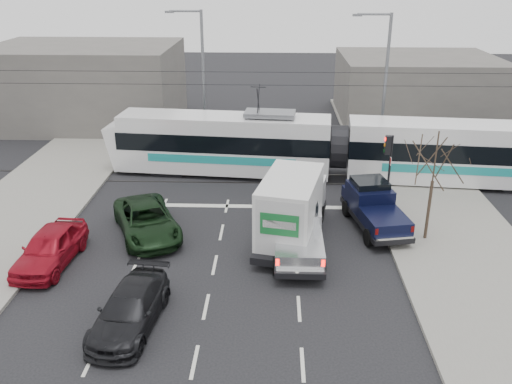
{
  "coord_description": "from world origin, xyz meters",
  "views": [
    {
      "loc": [
        0.72,
        -19.58,
        11.52
      ],
      "look_at": [
        -0.1,
        3.64,
        1.8
      ],
      "focal_mm": 38.0,
      "sensor_mm": 36.0,
      "label": 1
    }
  ],
  "objects_px": {
    "tram": "(338,148)",
    "green_car": "(147,220)",
    "silver_pickup": "(298,227)",
    "red_car": "(50,247)",
    "bare_tree": "(435,162)",
    "navy_pickup": "(373,206)",
    "street_lamp_near": "(383,79)",
    "street_lamp_far": "(200,72)",
    "traffic_signal": "(388,155)",
    "box_truck": "(292,208)",
    "dark_car": "(130,309)"
  },
  "relations": [
    {
      "from": "silver_pickup",
      "to": "box_truck",
      "type": "distance_m",
      "value": 0.98
    },
    {
      "from": "box_truck",
      "to": "green_car",
      "type": "distance_m",
      "value": 6.71
    },
    {
      "from": "street_lamp_far",
      "to": "box_truck",
      "type": "bearing_deg",
      "value": -67.23
    },
    {
      "from": "street_lamp_far",
      "to": "red_car",
      "type": "distance_m",
      "value": 17.26
    },
    {
      "from": "tram",
      "to": "navy_pickup",
      "type": "distance_m",
      "value": 6.42
    },
    {
      "from": "box_truck",
      "to": "green_car",
      "type": "relative_size",
      "value": 1.3
    },
    {
      "from": "bare_tree",
      "to": "navy_pickup",
      "type": "distance_m",
      "value": 3.8
    },
    {
      "from": "street_lamp_near",
      "to": "red_car",
      "type": "height_order",
      "value": "street_lamp_near"
    },
    {
      "from": "street_lamp_far",
      "to": "navy_pickup",
      "type": "relative_size",
      "value": 1.71
    },
    {
      "from": "street_lamp_near",
      "to": "street_lamp_far",
      "type": "xyz_separation_m",
      "value": [
        -11.5,
        2.0,
        0.0
      ]
    },
    {
      "from": "red_car",
      "to": "dark_car",
      "type": "height_order",
      "value": "red_car"
    },
    {
      "from": "traffic_signal",
      "to": "street_lamp_far",
      "type": "relative_size",
      "value": 0.4
    },
    {
      "from": "street_lamp_near",
      "to": "green_car",
      "type": "xyz_separation_m",
      "value": [
        -12.4,
        -11.35,
        -4.38
      ]
    },
    {
      "from": "traffic_signal",
      "to": "dark_car",
      "type": "relative_size",
      "value": 0.78
    },
    {
      "from": "bare_tree",
      "to": "street_lamp_far",
      "type": "bearing_deg",
      "value": 131.12
    },
    {
      "from": "bare_tree",
      "to": "street_lamp_far",
      "type": "xyz_separation_m",
      "value": [
        -11.79,
        13.5,
        1.32
      ]
    },
    {
      "from": "box_truck",
      "to": "tram",
      "type": "bearing_deg",
      "value": 82.83
    },
    {
      "from": "green_car",
      "to": "red_car",
      "type": "xyz_separation_m",
      "value": [
        -3.41,
        -2.79,
        0.04
      ]
    },
    {
      "from": "green_car",
      "to": "tram",
      "type": "bearing_deg",
      "value": 14.94
    },
    {
      "from": "box_truck",
      "to": "navy_pickup",
      "type": "xyz_separation_m",
      "value": [
        3.88,
        1.66,
        -0.57
      ]
    },
    {
      "from": "navy_pickup",
      "to": "red_car",
      "type": "distance_m",
      "value": 14.53
    },
    {
      "from": "street_lamp_near",
      "to": "silver_pickup",
      "type": "bearing_deg",
      "value": -113.91
    },
    {
      "from": "box_truck",
      "to": "navy_pickup",
      "type": "distance_m",
      "value": 4.26
    },
    {
      "from": "silver_pickup",
      "to": "navy_pickup",
      "type": "xyz_separation_m",
      "value": [
        3.64,
        2.42,
        -0.01
      ]
    },
    {
      "from": "traffic_signal",
      "to": "tram",
      "type": "bearing_deg",
      "value": 119.11
    },
    {
      "from": "navy_pickup",
      "to": "dark_car",
      "type": "bearing_deg",
      "value": -150.53
    },
    {
      "from": "tram",
      "to": "green_car",
      "type": "relative_size",
      "value": 4.92
    },
    {
      "from": "tram",
      "to": "silver_pickup",
      "type": "relative_size",
      "value": 4.44
    },
    {
      "from": "traffic_signal",
      "to": "navy_pickup",
      "type": "bearing_deg",
      "value": -112.25
    },
    {
      "from": "silver_pickup",
      "to": "dark_car",
      "type": "xyz_separation_m",
      "value": [
        -5.94,
        -5.75,
        -0.38
      ]
    },
    {
      "from": "traffic_signal",
      "to": "green_car",
      "type": "bearing_deg",
      "value": -161.59
    },
    {
      "from": "dark_car",
      "to": "box_truck",
      "type": "bearing_deg",
      "value": 54.82
    },
    {
      "from": "silver_pickup",
      "to": "navy_pickup",
      "type": "bearing_deg",
      "value": 33.94
    },
    {
      "from": "silver_pickup",
      "to": "red_car",
      "type": "xyz_separation_m",
      "value": [
        -10.29,
        -1.69,
        -0.28
      ]
    },
    {
      "from": "street_lamp_far",
      "to": "red_car",
      "type": "xyz_separation_m",
      "value": [
        -4.31,
        -16.14,
        -4.34
      ]
    },
    {
      "from": "red_car",
      "to": "green_car",
      "type": "bearing_deg",
      "value": 43.11
    },
    {
      "from": "green_car",
      "to": "red_car",
      "type": "distance_m",
      "value": 4.41
    },
    {
      "from": "traffic_signal",
      "to": "box_truck",
      "type": "height_order",
      "value": "traffic_signal"
    },
    {
      "from": "street_lamp_near",
      "to": "street_lamp_far",
      "type": "height_order",
      "value": "same"
    },
    {
      "from": "street_lamp_far",
      "to": "box_truck",
      "type": "relative_size",
      "value": 1.32
    },
    {
      "from": "tram",
      "to": "silver_pickup",
      "type": "height_order",
      "value": "tram"
    },
    {
      "from": "street_lamp_near",
      "to": "dark_car",
      "type": "bearing_deg",
      "value": -122.21
    },
    {
      "from": "bare_tree",
      "to": "tram",
      "type": "bearing_deg",
      "value": 112.55
    },
    {
      "from": "street_lamp_far",
      "to": "traffic_signal",
      "type": "bearing_deg",
      "value": -41.72
    },
    {
      "from": "traffic_signal",
      "to": "silver_pickup",
      "type": "xyz_separation_m",
      "value": [
        -4.68,
        -4.95,
        -1.69
      ]
    },
    {
      "from": "tram",
      "to": "box_truck",
      "type": "relative_size",
      "value": 3.78
    },
    {
      "from": "traffic_signal",
      "to": "green_car",
      "type": "xyz_separation_m",
      "value": [
        -11.56,
        -3.85,
        -2.01
      ]
    },
    {
      "from": "green_car",
      "to": "red_car",
      "type": "relative_size",
      "value": 1.16
    },
    {
      "from": "street_lamp_near",
      "to": "navy_pickup",
      "type": "xyz_separation_m",
      "value": [
        -1.88,
        -10.03,
        -4.07
      ]
    },
    {
      "from": "traffic_signal",
      "to": "silver_pickup",
      "type": "bearing_deg",
      "value": -133.39
    }
  ]
}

